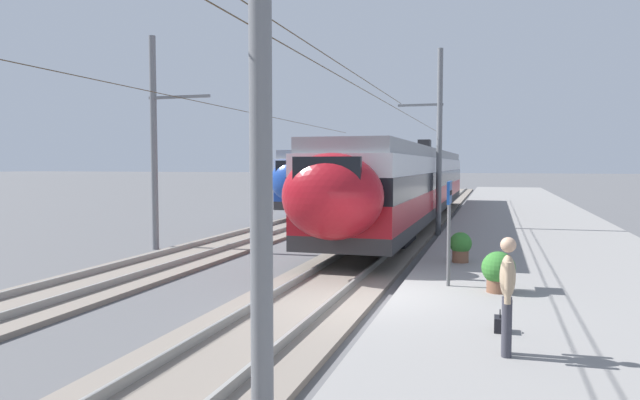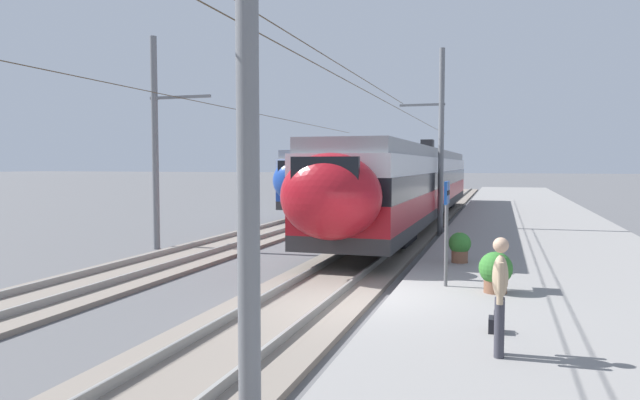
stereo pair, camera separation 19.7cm
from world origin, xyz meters
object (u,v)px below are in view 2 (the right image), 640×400
Objects in this scene: train_near_platform at (415,182)px; train_far_track at (368,176)px; potted_plant_by_shelter at (460,245)px; platform_sign at (447,210)px; potted_plant_platform_edge at (496,270)px; passenger_walking at (500,290)px; catenary_mast_mid at (439,140)px; handbag_beside_passenger at (494,324)px; catenary_mast_far_side at (159,140)px; catenary_mast_west at (237,89)px.

train_far_track is at bearing 21.27° from train_near_platform.
train_far_track is 40.72× the size of potted_plant_by_shelter.
platform_sign reaches higher than potted_plant_platform_edge.
catenary_mast_mid is at bearing 8.82° from passenger_walking.
train_near_platform reaches higher than handbag_beside_passenger.
catenary_mast_mid is at bearing -158.45° from train_far_track.
handbag_beside_passenger is 3.01m from potted_plant_platform_edge.
train_far_track is 35.58m from handbag_beside_passenger.
train_near_platform is 37.56× the size of potted_plant_by_shelter.
catenary_mast_west is at bearing -143.84° from catenary_mast_far_side.
catenary_mast_mid is 11.73m from catenary_mast_far_side.
potted_plant_by_shelter is at bearing 15.20° from potted_plant_platform_edge.
train_near_platform is 16.43m from platform_sign.
catenary_mast_mid reaches higher than potted_plant_platform_edge.
catenary_mast_far_side reaches higher than platform_sign.
potted_plant_by_shelter is at bearing -170.34° from catenary_mast_mid.
handbag_beside_passenger is at bearing -171.44° from potted_plant_by_shelter.
train_far_track is 0.87× the size of catenary_mast_far_side.
passenger_walking is at bearing -164.36° from train_far_track.
potted_plant_platform_edge is at bearing -166.05° from train_near_platform.
handbag_beside_passenger is at bearing -31.97° from catenary_mast_west.
potted_plant_platform_edge is at bearing 0.25° from handbag_beside_passenger.
platform_sign is 2.68× the size of potted_plant_platform_edge.
catenary_mast_west reaches higher than handbag_beside_passenger.
platform_sign is (-5.20, -10.71, -1.89)m from catenary_mast_far_side.
catenary_mast_mid is 16.37m from handbag_beside_passenger.
potted_plant_platform_edge is at bearing 1.22° from passenger_walking.
catenary_mast_far_side is 23.32× the size of passenger_walking.
catenary_mast_mid is 23.32× the size of passenger_walking.
potted_plant_platform_edge is at bearing -168.75° from catenary_mast_mid.
platform_sign is at bearing -173.22° from catenary_mast_mid.
passenger_walking is at bearing -129.31° from catenary_mast_far_side.
catenary_mast_west reaches higher than train_far_track.
passenger_walking is (-35.34, -9.90, -0.90)m from train_far_track.
platform_sign is 3.84m from handbag_beside_passenger.
train_near_platform is 18.61× the size of passenger_walking.
catenary_mast_west is 4.68m from passenger_walking.
catenary_mast_far_side is 12.06m from platform_sign.
catenary_mast_mid reaches higher than catenary_mast_far_side.
train_near_platform is 15.75m from train_far_track.
passenger_walking reaches higher than potted_plant_by_shelter.
catenary_mast_mid is at bearing -0.03° from catenary_mast_west.
platform_sign is 3.50m from potted_plant_by_shelter.
passenger_walking is 1.45m from handbag_beside_passenger.
train_near_platform is at bearing 11.91° from handbag_beside_passenger.
train_near_platform is 4.48m from catenary_mast_mid.
catenary_mast_far_side reaches higher than handbag_beside_passenger.
catenary_mast_west is at bearing -176.25° from train_near_platform.
catenary_mast_west reaches higher than train_near_platform.
handbag_beside_passenger is 6.68m from potted_plant_by_shelter.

